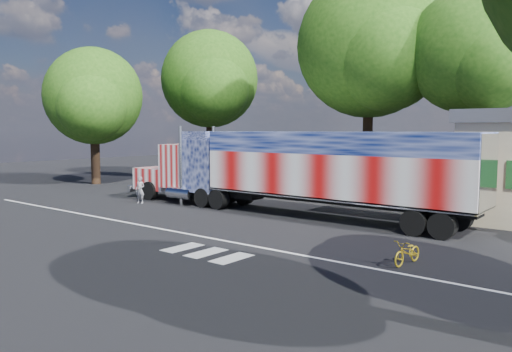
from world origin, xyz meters
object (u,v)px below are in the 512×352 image
Objects in this scene: semi_truck at (289,169)px; tree_ne_a at (472,52)px; coach_bus at (272,166)px; tree_n_mid at (371,46)px; tree_nw_a at (210,80)px; woman at (140,190)px; bicycle at (408,252)px; tree_w_a at (94,97)px.

semi_truck is 1.65× the size of tree_ne_a.
tree_n_mid is at bearing 58.78° from coach_bus.
tree_ne_a is (5.54, 11.33, 6.65)m from semi_truck.
semi_truck is at bearing -35.52° from tree_nw_a.
woman is at bearing -113.68° from coach_bus.
tree_nw_a reaches higher than coach_bus.
bicycle is at bearing -33.00° from semi_truck.
semi_truck is 14.48m from tree_n_mid.
coach_bus is 8.11× the size of bicycle.
tree_n_mid is 21.32m from tree_w_a.
tree_nw_a is 22.73m from tree_ne_a.
tree_nw_a reaches higher than bicycle.
tree_n_mid reaches higher than tree_nw_a.
tree_w_a is at bearing -165.96° from coach_bus.
bicycle is at bearing -29.14° from woman.
tree_nw_a reaches higher than semi_truck.
tree_n_mid is at bearing 43.91° from woman.
tree_nw_a is at bearing 100.55° from woman.
tree_ne_a is at bearing -2.33° from tree_nw_a.
tree_n_mid is at bearing 126.01° from bicycle.
semi_truck is 1.98× the size of tree_w_a.
coach_bus is at bearing -28.82° from tree_nw_a.
tree_ne_a is at bearing 24.65° from woman.
tree_w_a is at bearing -160.03° from tree_ne_a.
tree_w_a reaches higher than coach_bus.
tree_n_mid reaches higher than bicycle.
tree_w_a is (-18.52, -10.03, -3.29)m from tree_n_mid.
tree_nw_a reaches higher than woman.
coach_bus is at bearing -121.22° from tree_n_mid.
tree_ne_a is (22.71, -0.92, 0.19)m from tree_nw_a.
tree_nw_a is (-11.86, 6.53, 6.91)m from coach_bus.
semi_truck is at bearing -116.07° from tree_ne_a.
woman is at bearing -60.48° from tree_nw_a.
tree_ne_a is (14.41, 13.73, 8.18)m from woman.
tree_w_a reaches higher than woman.
tree_w_a is at bearing -105.36° from tree_nw_a.
tree_nw_a is at bearing 151.86° from bicycle.
woman is at bearing -21.90° from tree_w_a.
tree_ne_a is 27.22m from tree_w_a.
tree_w_a is at bearing 174.11° from semi_truck.
tree_nw_a is at bearing 177.67° from tree_ne_a.
semi_truck is 7.82m from coach_bus.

